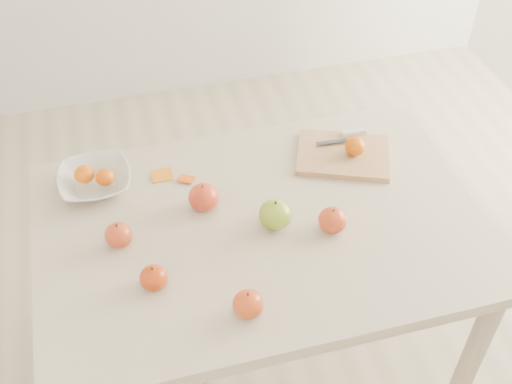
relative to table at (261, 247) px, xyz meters
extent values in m
plane|color=#C6B293|center=(0.00, 0.00, -0.65)|extent=(3.50, 3.50, 0.00)
cube|color=beige|center=(0.00, 0.00, 0.08)|extent=(1.20, 0.80, 0.04)
cylinder|color=#BCAA8E|center=(-0.54, 0.34, -0.30)|extent=(0.06, 0.06, 0.71)
cylinder|color=#BCAA8E|center=(0.54, 0.34, -0.30)|extent=(0.06, 0.06, 0.71)
cylinder|color=#BCAA8E|center=(0.54, -0.34, -0.30)|extent=(0.06, 0.06, 0.71)
cube|color=tan|center=(0.31, 0.20, 0.11)|extent=(0.32, 0.28, 0.02)
ellipsoid|color=#D06507|center=(0.34, 0.19, 0.14)|extent=(0.06, 0.06, 0.05)
imported|color=white|center=(-0.42, 0.26, 0.12)|extent=(0.21, 0.21, 0.05)
ellipsoid|color=#E76108|center=(-0.44, 0.27, 0.15)|extent=(0.06, 0.06, 0.05)
ellipsoid|color=#CC5407|center=(-0.39, 0.24, 0.14)|extent=(0.05, 0.05, 0.05)
cube|color=orange|center=(-0.23, 0.25, 0.10)|extent=(0.06, 0.04, 0.01)
cube|color=#D44E0F|center=(-0.16, 0.22, 0.10)|extent=(0.06, 0.05, 0.01)
cube|color=silver|center=(0.37, 0.27, 0.12)|extent=(0.08, 0.02, 0.01)
cube|color=#34373B|center=(0.29, 0.25, 0.12)|extent=(0.10, 0.02, 0.00)
ellipsoid|color=olive|center=(0.04, -0.02, 0.14)|extent=(0.09, 0.09, 0.08)
ellipsoid|color=#A10A05|center=(-0.13, 0.10, 0.14)|extent=(0.09, 0.09, 0.08)
ellipsoid|color=#8F0805|center=(-0.31, -0.14, 0.13)|extent=(0.07, 0.07, 0.06)
ellipsoid|color=#9E1804|center=(-0.10, -0.27, 0.13)|extent=(0.07, 0.07, 0.07)
ellipsoid|color=#9F070B|center=(-0.37, 0.03, 0.13)|extent=(0.07, 0.07, 0.06)
ellipsoid|color=maroon|center=(0.18, -0.07, 0.13)|extent=(0.08, 0.08, 0.07)
camera|label=1|loc=(-0.32, -1.14, 1.36)|focal=45.00mm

